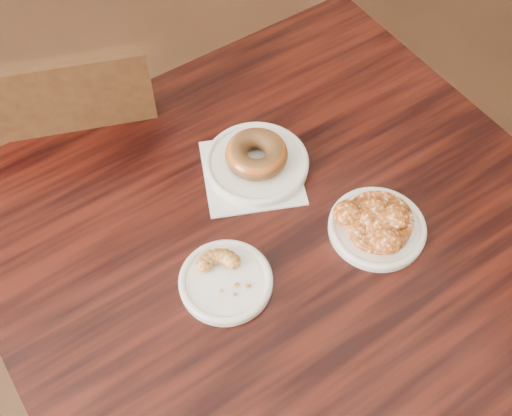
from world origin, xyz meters
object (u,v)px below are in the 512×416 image
apple_fritter (379,220)px  glazed_donut (256,154)px  cruller_fragment (225,276)px  cafe_table (286,339)px  chair_far (65,151)px

apple_fritter → glazed_donut: bearing=119.7°
cruller_fragment → glazed_donut: bearing=51.9°
apple_fritter → cruller_fragment: apple_fritter is taller
cafe_table → chair_far: (-0.26, 0.62, 0.08)m
cafe_table → apple_fritter: apple_fritter is taller
cafe_table → glazed_donut: (0.02, 0.17, 0.41)m
chair_far → apple_fritter: (0.40, -0.66, 0.33)m
cafe_table → glazed_donut: glazed_donut is taller
chair_far → cafe_table: bearing=126.7°
cruller_fragment → chair_far: bearing=102.2°
glazed_donut → cruller_fragment: glazed_donut is taller
chair_far → apple_fritter: chair_far is taller
chair_far → glazed_donut: bearing=135.4°
glazed_donut → apple_fritter: size_ratio=0.70×
apple_fritter → cruller_fragment: (-0.26, 0.02, -0.01)m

